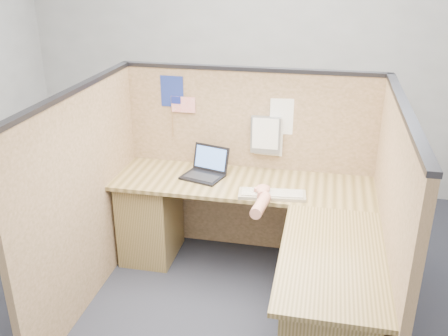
% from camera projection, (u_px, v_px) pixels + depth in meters
% --- Properties ---
extents(floor, '(5.00, 5.00, 0.00)m').
position_uv_depth(floor, '(224.00, 318.00, 3.42)').
color(floor, black).
rests_on(floor, ground).
extents(wall_back, '(5.00, 0.00, 5.00)m').
position_uv_depth(wall_back, '(271.00, 55.00, 4.90)').
color(wall_back, '#929597').
rests_on(wall_back, floor).
extents(cubicle_partitions, '(2.06, 1.83, 1.53)m').
position_uv_depth(cubicle_partitions, '(236.00, 191.00, 3.51)').
color(cubicle_partitions, brown).
rests_on(cubicle_partitions, floor).
extents(l_desk, '(1.95, 1.75, 0.73)m').
position_uv_depth(l_desk, '(258.00, 251.00, 3.49)').
color(l_desk, brown).
rests_on(l_desk, floor).
extents(laptop, '(0.35, 0.36, 0.22)m').
position_uv_depth(laptop, '(204.00, 169.00, 3.85)').
color(laptop, black).
rests_on(laptop, l_desk).
extents(keyboard, '(0.49, 0.21, 0.03)m').
position_uv_depth(keyboard, '(272.00, 194.00, 3.52)').
color(keyboard, gray).
rests_on(keyboard, l_desk).
extents(mouse, '(0.13, 0.10, 0.05)m').
position_uv_depth(mouse, '(263.00, 192.00, 3.52)').
color(mouse, silver).
rests_on(mouse, l_desk).
extents(hand_forearm, '(0.12, 0.42, 0.09)m').
position_uv_depth(hand_forearm, '(261.00, 200.00, 3.38)').
color(hand_forearm, '#E0917B').
rests_on(hand_forearm, l_desk).
extents(blue_poster, '(0.18, 0.01, 0.25)m').
position_uv_depth(blue_poster, '(172.00, 91.00, 3.90)').
color(blue_poster, navy).
rests_on(blue_poster, cubicle_partitions).
extents(american_flag, '(0.20, 0.01, 0.34)m').
position_uv_depth(american_flag, '(181.00, 106.00, 3.92)').
color(american_flag, olive).
rests_on(american_flag, cubicle_partitions).
extents(file_holder, '(0.23, 0.05, 0.29)m').
position_uv_depth(file_holder, '(266.00, 135.00, 3.85)').
color(file_holder, slate).
rests_on(file_holder, cubicle_partitions).
extents(paper_left, '(0.22, 0.03, 0.28)m').
position_uv_depth(paper_left, '(284.00, 117.00, 3.79)').
color(paper_left, white).
rests_on(paper_left, cubicle_partitions).
extents(paper_right, '(0.24, 0.02, 0.31)m').
position_uv_depth(paper_right, '(267.00, 136.00, 3.88)').
color(paper_right, white).
rests_on(paper_right, cubicle_partitions).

